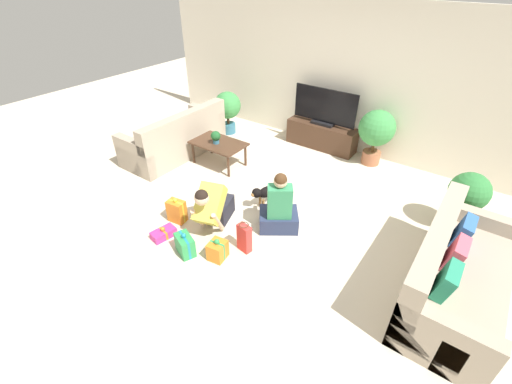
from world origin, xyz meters
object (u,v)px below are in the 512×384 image
(tv, at_px, (325,109))
(person_sitting, at_px, (279,209))
(gift_bag_a, at_px, (244,238))
(potted_plant_corner_right, at_px, (467,196))
(sofa_right, at_px, (454,276))
(tabletop_plant, at_px, (216,137))
(sofa_left, at_px, (176,139))
(gift_box_b, at_px, (218,250))
(person_kneeling, at_px, (213,206))
(coffee_table, at_px, (219,145))
(gift_box_c, at_px, (177,211))
(potted_plant_corner_left, at_px, (228,108))
(gift_box_d, at_px, (185,245))
(dog, at_px, (264,193))
(gift_box_a, at_px, (164,233))
(potted_plant_back_right, at_px, (376,131))
(tv_console, at_px, (321,136))

(tv, relative_size, person_sitting, 1.39)
(gift_bag_a, bearing_deg, potted_plant_corner_right, 44.43)
(sofa_right, distance_m, gift_bag_a, 2.35)
(tabletop_plant, bearing_deg, sofa_right, -10.39)
(tv, distance_m, gift_bag_a, 3.28)
(person_sitting, distance_m, gift_bag_a, 0.64)
(sofa_left, relative_size, gift_box_b, 6.52)
(person_kneeling, bearing_deg, tv, 70.04)
(sofa_right, relative_size, tv, 1.58)
(coffee_table, xyz_separation_m, gift_bag_a, (1.72, -1.49, -0.18))
(person_sitting, relative_size, gift_box_c, 2.33)
(sofa_right, relative_size, potted_plant_corner_left, 2.23)
(potted_plant_corner_left, bearing_deg, gift_box_d, -58.74)
(sofa_right, height_order, gift_box_b, sofa_right)
(gift_box_c, xyz_separation_m, tabletop_plant, (-0.60, 1.54, 0.39))
(sofa_left, bearing_deg, gift_box_c, 46.59)
(tv, bearing_deg, person_sitting, -75.42)
(sofa_right, xyz_separation_m, dog, (-2.57, 0.19, -0.07))
(potted_plant_corner_right, relative_size, person_sitting, 0.97)
(person_kneeling, bearing_deg, potted_plant_corner_right, 16.53)
(potted_plant_corner_right, distance_m, potted_plant_corner_left, 4.60)
(tv, xyz_separation_m, potted_plant_corner_left, (-1.91, -0.54, -0.23))
(potted_plant_corner_left, height_order, gift_box_b, potted_plant_corner_left)
(gift_box_c, bearing_deg, gift_box_b, -13.08)
(sofa_left, xyz_separation_m, coffee_table, (0.90, 0.17, 0.07))
(sofa_left, height_order, gift_box_a, sofa_left)
(potted_plant_back_right, bearing_deg, tabletop_plant, -142.64)
(sofa_left, relative_size, person_kneeling, 2.32)
(person_kneeling, xyz_separation_m, dog, (0.29, 0.78, -0.10))
(potted_plant_back_right, bearing_deg, dog, -110.01)
(person_sitting, bearing_deg, person_kneeling, -1.71)
(sofa_right, distance_m, potted_plant_back_right, 3.00)
(potted_plant_back_right, height_order, gift_box_c, potted_plant_back_right)
(sofa_right, relative_size, potted_plant_corner_right, 2.27)
(tv_console, relative_size, gift_bag_a, 3.29)
(gift_box_d, relative_size, gift_bag_a, 0.80)
(tabletop_plant, bearing_deg, tv_console, 55.89)
(potted_plant_corner_right, bearing_deg, potted_plant_back_right, 146.14)
(person_kneeling, distance_m, gift_box_a, 0.75)
(gift_box_b, bearing_deg, coffee_table, 130.46)
(person_kneeling, bearing_deg, gift_box_b, -63.40)
(gift_box_c, relative_size, gift_bag_a, 0.92)
(person_kneeling, relative_size, dog, 1.86)
(gift_bag_a, bearing_deg, tv, 99.92)
(sofa_left, bearing_deg, gift_box_b, 56.26)
(tv, xyz_separation_m, potted_plant_back_right, (1.03, -0.05, -0.15))
(sofa_left, xyz_separation_m, gift_box_a, (1.59, -1.76, -0.25))
(coffee_table, relative_size, tabletop_plant, 4.21)
(tv_console, distance_m, person_kneeling, 3.05)
(coffee_table, bearing_deg, tv, 55.51)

